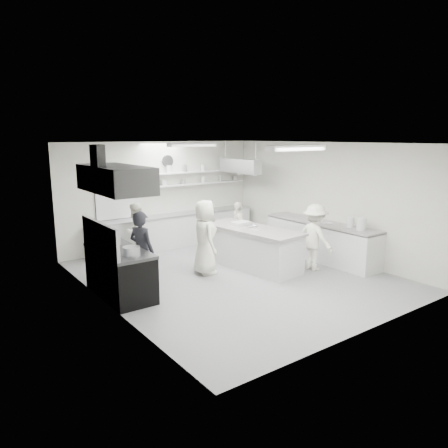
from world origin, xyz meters
TOP-DOWN VIEW (x-y plane):
  - floor at (0.00, 0.00)m, footprint 6.00×7.00m
  - ceiling at (0.00, 0.00)m, footprint 6.00×7.00m
  - wall_back at (0.00, 3.50)m, footprint 6.00×0.04m
  - wall_front at (0.00, -3.50)m, footprint 6.00×0.04m
  - wall_left at (-3.00, 0.00)m, footprint 0.04×7.00m
  - wall_right at (3.00, 0.00)m, footprint 0.04×7.00m
  - stove at (-2.60, 0.40)m, footprint 0.80×1.80m
  - exhaust_hood at (-2.60, 0.40)m, footprint 0.85×2.00m
  - back_counter at (0.30, 3.20)m, footprint 5.00×0.60m
  - shelf_lower at (0.70, 3.37)m, footprint 4.20×0.26m
  - shelf_upper at (0.70, 3.37)m, footprint 4.20×0.26m
  - pass_through_window at (-1.30, 3.48)m, footprint 1.30×0.04m
  - wall_clock at (0.20, 3.46)m, footprint 0.32×0.05m
  - right_counter at (2.65, -0.20)m, footprint 0.74×3.30m
  - pot_rack at (2.00, 2.40)m, footprint 0.30×1.60m
  - light_fixture_front at (0.00, -1.80)m, footprint 1.30×0.25m
  - light_fixture_rear at (0.00, 1.80)m, footprint 1.30×0.25m
  - prep_island at (0.75, 0.33)m, footprint 1.23×2.60m
  - stove_pot at (-2.60, 0.82)m, footprint 0.39×0.39m
  - cook_stove at (-2.10, 0.42)m, footprint 0.60×0.71m
  - cook_back at (-1.26, 2.59)m, footprint 0.89×0.82m
  - cook_island_left at (-0.45, 0.58)m, footprint 0.73×0.95m
  - cook_island_right at (1.20, 1.44)m, footprint 0.64×0.91m
  - cook_right at (1.82, -0.72)m, footprint 0.61×1.04m
  - bowl_island_a at (0.85, 0.46)m, footprint 0.31×0.31m
  - bowl_island_b at (0.66, 0.03)m, footprint 0.22×0.22m
  - bowl_right at (2.62, -0.42)m, footprint 0.26×0.26m

SIDE VIEW (x-z plane):
  - floor at x=0.00m, z-range -0.02..0.00m
  - stove at x=-2.60m, z-range 0.00..0.90m
  - back_counter at x=0.30m, z-range 0.00..0.92m
  - prep_island at x=0.75m, z-range 0.00..0.93m
  - right_counter at x=2.65m, z-range 0.00..0.94m
  - cook_island_right at x=1.20m, z-range 0.00..1.43m
  - cook_back at x=-1.26m, z-range 0.00..1.48m
  - cook_right at x=1.82m, z-range 0.00..1.58m
  - cook_stove at x=-2.10m, z-range 0.00..1.67m
  - cook_island_left at x=-0.45m, z-range 0.00..1.73m
  - bowl_island_a at x=0.85m, z-range 0.93..0.99m
  - bowl_island_b at x=0.66m, z-range 0.93..0.99m
  - bowl_right at x=2.62m, z-range 0.94..0.99m
  - stove_pot at x=-2.60m, z-range 0.91..1.16m
  - pass_through_window at x=-1.30m, z-range 0.95..1.95m
  - wall_back at x=0.00m, z-range 0.00..3.00m
  - wall_front at x=0.00m, z-range 0.00..3.00m
  - wall_left at x=-3.00m, z-range 0.00..3.00m
  - wall_right at x=3.00m, z-range 0.00..3.00m
  - shelf_lower at x=0.70m, z-range 1.73..1.77m
  - shelf_upper at x=0.70m, z-range 2.08..2.12m
  - pot_rack at x=2.00m, z-range 2.10..2.50m
  - exhaust_hood at x=-2.60m, z-range 2.10..2.60m
  - wall_clock at x=0.20m, z-range 2.29..2.61m
  - light_fixture_front at x=0.00m, z-range 2.89..2.99m
  - light_fixture_rear at x=0.00m, z-range 2.89..2.99m
  - ceiling at x=0.00m, z-range 3.00..3.02m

